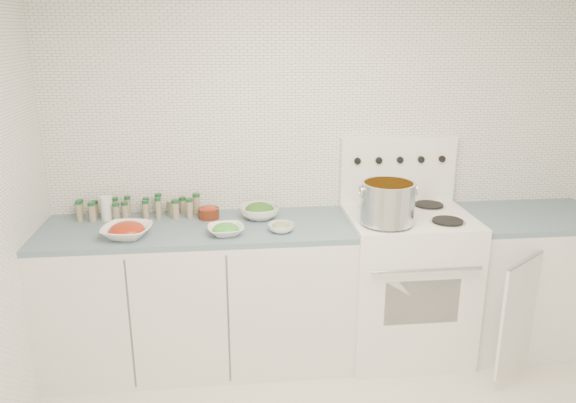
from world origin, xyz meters
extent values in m
cube|color=white|center=(0.00, 1.51, 1.25)|extent=(3.50, 0.02, 2.50)
cube|color=white|center=(-0.82, 1.19, 0.43)|extent=(1.85, 0.62, 0.86)
cube|color=slate|center=(-0.82, 1.19, 0.88)|extent=(1.85, 0.62, 0.03)
cube|color=white|center=(0.48, 1.18, 0.46)|extent=(0.76, 0.65, 0.92)
cube|color=black|center=(0.48, 0.86, 0.50)|extent=(0.45, 0.01, 0.28)
cylinder|color=silver|center=(0.48, 0.82, 0.72)|extent=(0.65, 0.02, 0.02)
cube|color=white|center=(0.48, 1.18, 0.93)|extent=(0.76, 0.65, 0.01)
cube|color=white|center=(0.48, 1.47, 1.15)|extent=(0.76, 0.06, 0.43)
cylinder|color=silver|center=(0.30, 1.02, 0.94)|extent=(0.21, 0.21, 0.01)
cylinder|color=black|center=(0.30, 1.02, 0.94)|extent=(0.18, 0.18, 0.01)
cylinder|color=silver|center=(0.66, 1.02, 0.94)|extent=(0.21, 0.21, 0.01)
cylinder|color=black|center=(0.66, 1.02, 0.94)|extent=(0.18, 0.18, 0.01)
cylinder|color=silver|center=(0.30, 1.33, 0.94)|extent=(0.21, 0.21, 0.01)
cylinder|color=black|center=(0.30, 1.33, 0.94)|extent=(0.18, 0.18, 0.01)
cylinder|color=silver|center=(0.66, 1.33, 0.94)|extent=(0.21, 0.21, 0.01)
cylinder|color=black|center=(0.66, 1.33, 0.94)|extent=(0.18, 0.18, 0.01)
cylinder|color=black|center=(0.20, 1.44, 1.22)|extent=(0.04, 0.02, 0.04)
cylinder|color=black|center=(0.34, 1.44, 1.22)|extent=(0.04, 0.02, 0.04)
cylinder|color=black|center=(0.48, 1.44, 1.22)|extent=(0.04, 0.02, 0.04)
cylinder|color=black|center=(0.62, 1.44, 1.22)|extent=(0.04, 0.02, 0.04)
cylinder|color=black|center=(0.76, 1.44, 1.22)|extent=(0.04, 0.02, 0.04)
cube|color=white|center=(1.30, 1.19, 0.43)|extent=(0.89, 0.62, 0.86)
cube|color=slate|center=(1.30, 1.19, 0.88)|extent=(0.89, 0.62, 0.03)
cube|color=white|center=(1.03, 0.76, 0.43)|extent=(0.33, 0.25, 0.70)
cylinder|color=silver|center=(0.29, 1.02, 1.07)|extent=(0.31, 0.31, 0.24)
cylinder|color=orange|center=(0.29, 1.02, 1.17)|extent=(0.28, 0.28, 0.03)
torus|color=silver|center=(0.13, 1.02, 1.14)|extent=(0.01, 0.08, 0.08)
torus|color=silver|center=(0.45, 1.02, 1.14)|extent=(0.01, 0.08, 0.08)
imported|color=white|center=(-1.20, 1.05, 0.93)|extent=(0.32, 0.32, 0.07)
ellipsoid|color=#A1190D|center=(-1.20, 1.05, 0.95)|extent=(0.20, 0.20, 0.09)
imported|color=white|center=(-0.65, 1.03, 0.93)|extent=(0.23, 0.23, 0.05)
ellipsoid|color=#38902F|center=(-0.65, 1.03, 0.94)|extent=(0.15, 0.15, 0.07)
imported|color=white|center=(-0.44, 1.31, 0.94)|extent=(0.29, 0.29, 0.08)
ellipsoid|color=#175017|center=(-0.44, 1.31, 0.96)|extent=(0.18, 0.18, 0.08)
imported|color=white|center=(-0.33, 1.05, 0.92)|extent=(0.18, 0.18, 0.05)
ellipsoid|color=#2C5421|center=(-0.33, 1.05, 0.94)|extent=(0.11, 0.11, 0.05)
cylinder|color=#551E0E|center=(-0.75, 1.34, 0.93)|extent=(0.13, 0.13, 0.07)
ellipsoid|color=#A7210B|center=(-0.75, 1.34, 0.96)|extent=(0.10, 0.10, 0.05)
cylinder|color=white|center=(-1.38, 1.38, 0.97)|extent=(0.08, 0.08, 0.15)
cylinder|color=#B2AE96|center=(-0.98, 1.42, 0.95)|extent=(0.08, 0.08, 0.10)
cylinder|color=gray|center=(-1.55, 1.45, 0.95)|extent=(0.04, 0.04, 0.09)
cylinder|color=#144820|center=(-1.55, 1.45, 1.00)|extent=(0.04, 0.04, 0.02)
cylinder|color=gray|center=(-1.46, 1.43, 0.95)|extent=(0.04, 0.04, 0.09)
cylinder|color=#144820|center=(-1.46, 1.43, 1.00)|extent=(0.04, 0.04, 0.02)
cylinder|color=gray|center=(-1.34, 1.45, 0.95)|extent=(0.04, 0.04, 0.10)
cylinder|color=#144820|center=(-1.34, 1.45, 1.01)|extent=(0.04, 0.04, 0.02)
cylinder|color=gray|center=(-1.26, 1.45, 0.95)|extent=(0.04, 0.04, 0.11)
cylinder|color=#144820|center=(-1.26, 1.45, 1.02)|extent=(0.04, 0.04, 0.02)
cylinder|color=gray|center=(-1.15, 1.44, 0.95)|extent=(0.04, 0.04, 0.10)
cylinder|color=#144820|center=(-1.15, 1.44, 1.01)|extent=(0.04, 0.04, 0.02)
cylinder|color=gray|center=(-1.07, 1.44, 0.96)|extent=(0.04, 0.04, 0.12)
cylinder|color=#144820|center=(-1.07, 1.44, 1.03)|extent=(0.04, 0.04, 0.02)
cylinder|color=gray|center=(-0.92, 1.45, 0.94)|extent=(0.04, 0.04, 0.09)
cylinder|color=#144820|center=(-0.92, 1.45, 1.00)|extent=(0.04, 0.04, 0.02)
cylinder|color=gray|center=(-0.83, 1.43, 0.96)|extent=(0.05, 0.05, 0.12)
cylinder|color=#144820|center=(-0.83, 1.43, 1.03)|extent=(0.05, 0.05, 0.02)
cylinder|color=gray|center=(-1.54, 1.36, 0.96)|extent=(0.04, 0.04, 0.11)
cylinder|color=#144820|center=(-1.54, 1.36, 1.02)|extent=(0.04, 0.04, 0.02)
cylinder|color=gray|center=(-1.46, 1.34, 0.95)|extent=(0.04, 0.04, 0.11)
cylinder|color=#144820|center=(-1.46, 1.34, 1.01)|extent=(0.04, 0.04, 0.02)
cylinder|color=gray|center=(-1.31, 1.34, 0.95)|extent=(0.04, 0.04, 0.10)
cylinder|color=#144820|center=(-1.31, 1.34, 1.01)|extent=(0.04, 0.04, 0.02)
cylinder|color=gray|center=(-1.26, 1.35, 0.95)|extent=(0.04, 0.04, 0.10)
cylinder|color=#144820|center=(-1.26, 1.35, 1.01)|extent=(0.04, 0.04, 0.02)
cylinder|color=gray|center=(-1.14, 1.36, 0.95)|extent=(0.04, 0.04, 0.10)
cylinder|color=#144820|center=(-1.14, 1.36, 1.01)|extent=(0.04, 0.04, 0.02)
cylinder|color=gray|center=(-1.06, 1.35, 0.96)|extent=(0.04, 0.04, 0.12)
cylinder|color=#144820|center=(-1.06, 1.35, 1.03)|extent=(0.04, 0.04, 0.02)
cylinder|color=gray|center=(-0.96, 1.36, 0.95)|extent=(0.05, 0.05, 0.10)
cylinder|color=#144820|center=(-0.96, 1.36, 1.01)|extent=(0.05, 0.05, 0.02)
cylinder|color=gray|center=(-0.87, 1.35, 0.95)|extent=(0.04, 0.04, 0.11)
cylinder|color=#144820|center=(-0.87, 1.35, 1.02)|extent=(0.04, 0.04, 0.02)
camera|label=1|loc=(-0.61, -2.00, 2.03)|focal=35.00mm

